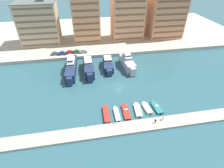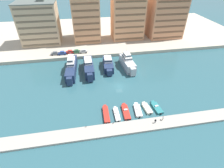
% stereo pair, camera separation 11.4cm
% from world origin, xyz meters
% --- Properties ---
extents(ground_plane, '(400.00, 400.00, 0.00)m').
position_xyz_m(ground_plane, '(0.00, 0.00, 0.00)').
color(ground_plane, '#2D5B66').
extents(quay_promenade, '(180.00, 70.00, 1.63)m').
position_xyz_m(quay_promenade, '(0.00, 61.05, 0.82)').
color(quay_promenade, '#BCB29E').
rests_on(quay_promenade, ground).
extents(pier_dock, '(120.00, 4.70, 0.72)m').
position_xyz_m(pier_dock, '(0.00, -21.81, 0.36)').
color(pier_dock, '#A8A399').
rests_on(pier_dock, ground).
extents(yacht_navy_far_left, '(5.16, 21.76, 8.59)m').
position_xyz_m(yacht_navy_far_left, '(-18.91, 14.04, 2.53)').
color(yacht_navy_far_left, navy).
rests_on(yacht_navy_far_left, ground).
extents(yacht_navy_left, '(4.15, 18.00, 7.43)m').
position_xyz_m(yacht_navy_left, '(-11.31, 13.03, 2.39)').
color(yacht_navy_left, navy).
rests_on(yacht_navy_left, ground).
extents(yacht_navy_mid_left, '(5.08, 15.20, 6.63)m').
position_xyz_m(yacht_navy_mid_left, '(-2.23, 14.99, 1.93)').
color(yacht_navy_mid_left, navy).
rests_on(yacht_navy_mid_left, ground).
extents(yacht_silver_center_left, '(5.32, 16.64, 8.62)m').
position_xyz_m(yacht_silver_center_left, '(6.72, 13.83, 2.58)').
color(yacht_silver_center_left, silver).
rests_on(yacht_silver_center_left, ground).
extents(motorboat_red_far_left, '(2.06, 8.46, 0.91)m').
position_xyz_m(motorboat_red_far_left, '(-7.54, -15.21, 0.46)').
color(motorboat_red_far_left, red).
rests_on(motorboat_red_far_left, ground).
extents(motorboat_white_left, '(1.64, 6.93, 1.12)m').
position_xyz_m(motorboat_white_left, '(-4.11, -15.74, 0.39)').
color(motorboat_white_left, white).
rests_on(motorboat_white_left, ground).
extents(motorboat_red_mid_left, '(2.30, 7.94, 1.20)m').
position_xyz_m(motorboat_red_mid_left, '(-0.89, -15.10, 0.39)').
color(motorboat_red_mid_left, red).
rests_on(motorboat_red_mid_left, ground).
extents(motorboat_white_center_left, '(2.67, 7.11, 1.20)m').
position_xyz_m(motorboat_white_center_left, '(3.24, -15.13, 0.41)').
color(motorboat_white_center_left, white).
rests_on(motorboat_white_center_left, ground).
extents(motorboat_cream_center, '(2.49, 6.20, 0.86)m').
position_xyz_m(motorboat_cream_center, '(6.59, -14.79, 0.41)').
color(motorboat_cream_center, beige).
rests_on(motorboat_cream_center, ground).
extents(motorboat_teal_center_right, '(2.69, 6.79, 1.14)m').
position_xyz_m(motorboat_teal_center_right, '(9.99, -15.02, 0.39)').
color(motorboat_teal_center_right, teal).
rests_on(motorboat_teal_center_right, ground).
extents(car_grey_far_left, '(4.13, 1.97, 1.80)m').
position_xyz_m(car_grey_far_left, '(-27.44, 29.93, 2.61)').
color(car_grey_far_left, slate).
rests_on(car_grey_far_left, quay_promenade).
extents(car_blue_left, '(4.12, 1.95, 1.80)m').
position_xyz_m(car_blue_left, '(-23.80, 29.53, 2.61)').
color(car_blue_left, '#28428E').
rests_on(car_blue_left, quay_promenade).
extents(car_red_mid_left, '(4.13, 1.98, 1.80)m').
position_xyz_m(car_red_mid_left, '(-20.02, 30.09, 2.61)').
color(car_red_mid_left, red).
rests_on(car_red_mid_left, quay_promenade).
extents(car_green_center_left, '(4.10, 1.93, 1.80)m').
position_xyz_m(car_green_center_left, '(-16.61, 30.16, 2.61)').
color(car_green_center_left, '#2D6642').
rests_on(car_green_center_left, quay_promenade).
extents(car_silver_center, '(4.13, 1.97, 1.80)m').
position_xyz_m(car_silver_center, '(-12.98, 29.84, 2.61)').
color(car_silver_center, '#B7BCC1').
rests_on(car_silver_center, quay_promenade).
extents(apartment_block_far_left, '(21.03, 15.57, 24.28)m').
position_xyz_m(apartment_block_far_left, '(-35.54, 48.30, 12.82)').
color(apartment_block_far_left, '#C6AD89').
rests_on(apartment_block_far_left, quay_promenade).
extents(apartment_block_left, '(15.29, 18.18, 29.15)m').
position_xyz_m(apartment_block_left, '(-9.77, 49.58, 15.26)').
color(apartment_block_left, tan).
rests_on(apartment_block_left, quay_promenade).
extents(apartment_block_mid_left, '(18.44, 12.75, 29.46)m').
position_xyz_m(apartment_block_mid_left, '(14.38, 47.15, 15.42)').
color(apartment_block_mid_left, tan).
rests_on(apartment_block_mid_left, quay_promenade).
extents(apartment_block_center_left, '(20.40, 17.45, 29.02)m').
position_xyz_m(apartment_block_center_left, '(37.73, 47.37, 15.19)').
color(apartment_block_center_left, tan).
rests_on(apartment_block_center_left, quay_promenade).
extents(pedestrian_near_edge, '(0.55, 0.38, 1.56)m').
position_xyz_m(pedestrian_near_edge, '(6.79, -21.61, 1.64)').
color(pedestrian_near_edge, '#282D3D').
rests_on(pedestrian_near_edge, pier_dock).
extents(pedestrian_mid_deck, '(0.23, 0.64, 1.65)m').
position_xyz_m(pedestrian_mid_deck, '(9.60, -20.87, 1.70)').
color(pedestrian_mid_deck, '#7A6B56').
rests_on(pedestrian_mid_deck, pier_dock).
extents(bollard_west, '(0.20, 0.20, 0.61)m').
position_xyz_m(bollard_west, '(-14.29, -19.71, 1.04)').
color(bollard_west, '#2D2D33').
rests_on(bollard_west, pier_dock).
extents(bollard_west_mid, '(0.20, 0.20, 0.61)m').
position_xyz_m(bollard_west_mid, '(-5.97, -19.71, 1.04)').
color(bollard_west_mid, '#2D2D33').
rests_on(bollard_west_mid, pier_dock).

